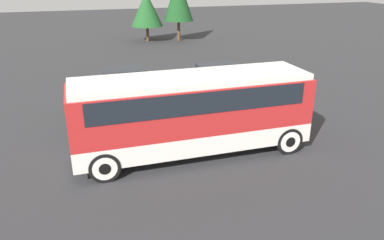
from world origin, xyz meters
TOP-DOWN VIEW (x-y plane):
  - ground_plane at (0.00, 0.00)m, footprint 120.00×120.00m
  - tour_bus at (0.10, 0.00)m, footprint 9.12×2.57m
  - parked_car_near at (4.50, 8.72)m, footprint 4.48×1.94m
  - parked_car_mid at (-2.09, 5.49)m, footprint 4.47×1.93m
  - parked_car_far at (-1.28, 8.68)m, footprint 4.79×1.97m
  - tree_left at (3.19, 25.38)m, footprint 3.18×3.18m

SIDE VIEW (x-z plane):
  - ground_plane at x=0.00m, z-range 0.00..0.00m
  - parked_car_near at x=4.50m, z-range 0.00..1.30m
  - parked_car_mid at x=-2.09m, z-range 0.00..1.33m
  - parked_car_far at x=-1.28m, z-range -0.01..1.47m
  - tour_bus at x=0.10m, z-range 0.32..3.53m
  - tree_left at x=3.19m, z-range 0.76..5.64m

